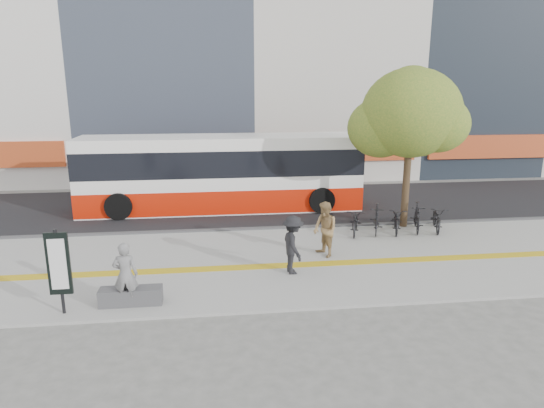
{
  "coord_description": "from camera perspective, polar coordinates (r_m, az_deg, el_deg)",
  "views": [
    {
      "loc": [
        -0.35,
        -12.93,
        5.65
      ],
      "look_at": [
        1.5,
        2.0,
        1.85
      ],
      "focal_mm": 31.31,
      "sensor_mm": 36.0,
      "label": 1
    }
  ],
  "objects": [
    {
      "name": "street",
      "position": [
        22.65,
        -5.94,
        -0.28
      ],
      "size": [
        40.0,
        8.0,
        0.06
      ],
      "primitive_type": "cube",
      "color": "black",
      "rests_on": "ground"
    },
    {
      "name": "bus",
      "position": [
        21.81,
        -6.09,
        3.48
      ],
      "size": [
        12.6,
        2.99,
        3.35
      ],
      "color": "white",
      "rests_on": "street"
    },
    {
      "name": "ground",
      "position": [
        14.12,
        -5.11,
        -9.49
      ],
      "size": [
        120.0,
        120.0,
        0.0
      ],
      "primitive_type": "plane",
      "color": "#5E5E5A",
      "rests_on": "ground"
    },
    {
      "name": "pedestrian_tan",
      "position": [
        15.77,
        6.39,
        -3.07
      ],
      "size": [
        0.96,
        1.08,
        1.85
      ],
      "primitive_type": "imported",
      "rotation": [
        0.0,
        0.0,
        -1.22
      ],
      "color": "#97784C",
      "rests_on": "sidewalk"
    },
    {
      "name": "curb",
      "position": [
        18.79,
        -5.67,
        -3.19
      ],
      "size": [
        40.0,
        0.25,
        0.14
      ],
      "primitive_type": "cube",
      "color": "#3C3C3F",
      "rests_on": "ground"
    },
    {
      "name": "seated_woman",
      "position": [
        12.78,
        -17.21,
        -8.12
      ],
      "size": [
        0.63,
        0.42,
        1.73
      ],
      "primitive_type": "imported",
      "rotation": [
        0.0,
        0.0,
        3.13
      ],
      "color": "black",
      "rests_on": "sidewalk"
    },
    {
      "name": "signboard",
      "position": [
        12.8,
        -24.27,
        -6.7
      ],
      "size": [
        0.55,
        0.1,
        2.2
      ],
      "color": "black",
      "rests_on": "sidewalk"
    },
    {
      "name": "street_tree",
      "position": [
        19.32,
        16.17,
        10.25
      ],
      "size": [
        4.4,
        3.8,
        6.31
      ],
      "color": "#382919",
      "rests_on": "sidewalk"
    },
    {
      "name": "pedestrian_dark",
      "position": [
        14.31,
        2.53,
        -4.92
      ],
      "size": [
        0.81,
        1.24,
        1.79
      ],
      "primitive_type": "imported",
      "rotation": [
        0.0,
        0.0,
        1.7
      ],
      "color": "black",
      "rests_on": "sidewalk"
    },
    {
      "name": "bicycle_row",
      "position": [
        19.0,
        14.78,
        -1.75
      ],
      "size": [
        4.52,
        1.99,
        1.1
      ],
      "color": "black",
      "rests_on": "sidewalk"
    },
    {
      "name": "tactile_strip",
      "position": [
        15.01,
        -5.26,
        -7.66
      ],
      "size": [
        40.0,
        0.45,
        0.01
      ],
      "primitive_type": "cube",
      "color": "gold",
      "rests_on": "sidewalk"
    },
    {
      "name": "bench",
      "position": [
        13.09,
        -16.59,
        -10.57
      ],
      "size": [
        1.6,
        0.45,
        0.45
      ],
      "primitive_type": "cube",
      "color": "#3C3C3F",
      "rests_on": "sidewalk"
    },
    {
      "name": "sidewalk",
      "position": [
        15.49,
        -5.32,
        -7.13
      ],
      "size": [
        40.0,
        7.0,
        0.08
      ],
      "primitive_type": "cube",
      "color": "gray",
      "rests_on": "ground"
    }
  ]
}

